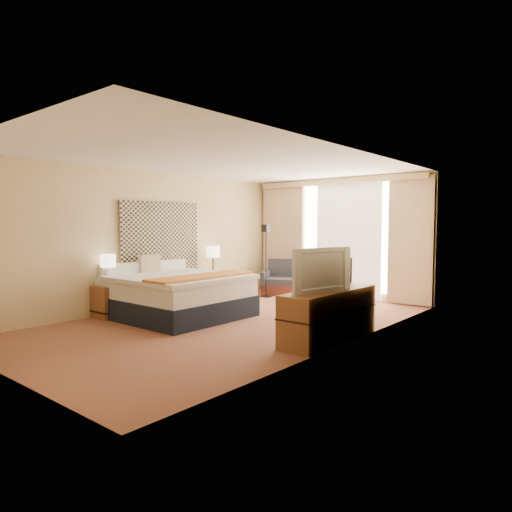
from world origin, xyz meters
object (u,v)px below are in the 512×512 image
Objects in this scene: desk_chair at (335,297)px; television at (317,269)px; nightstand_right at (214,286)px; bed at (176,294)px; lamp_right at (213,252)px; media_dresser at (329,315)px; lamp_left at (108,261)px; floor_lamp at (266,246)px; loveseat at (291,283)px; nightstand_left at (111,301)px.

desk_chair is 1.06× the size of television.
bed reaches higher than nightstand_right.
lamp_right is at bearing 114.74° from bed.
lamp_left reaches higher than media_dresser.
floor_lamp is 1.47× the size of desk_chair.
television is (2.74, -3.28, 0.73)m from loveseat.
floor_lamp reaches higher than loveseat.
desk_chair reaches higher than nightstand_left.
lamp_right reaches higher than loveseat.
nightstand_left is 4.19m from loveseat.
nightstand_right is at bearing -144.62° from loveseat.
media_dresser is at bearing -38.26° from floor_lamp.
media_dresser is at bearing 15.84° from nightstand_left.
loveseat is at bearing 72.80° from floor_lamp.
lamp_right is (0.05, 2.47, 0.04)m from lamp_left.
desk_chair is 3.86m from lamp_left.
nightstand_left is 0.26× the size of bed.
desk_chair is (2.57, 0.99, 0.10)m from bed.
media_dresser is 3.91m from lamp_left.
floor_lamp is (-0.21, -0.67, 0.86)m from loveseat.
lamp_left is at bearing -163.75° from media_dresser.
lamp_right is at bearing -124.10° from floor_lamp.
loveseat is at bearing 77.43° from lamp_left.
media_dresser is 3.90m from floor_lamp.
desk_chair is at bearing 28.79° from television.
bed is at bearing -87.65° from floor_lamp.
television is (0.27, -0.96, 0.51)m from desk_chair.
loveseat reaches higher than nightstand_left.
nightstand_right is at bearing 123.73° from lamp_right.
lamp_right reaches higher than media_dresser.
nightstand_left is 2.55m from lamp_right.
floor_lamp is (-0.11, 2.64, 0.74)m from bed.
television is (2.84, 0.03, 0.61)m from bed.
television is (3.66, 0.83, 0.03)m from lamp_left.
lamp_right is 3.97m from television.
nightstand_right is 0.94× the size of lamp_right.
floor_lamp is 1.18m from lamp_right.
nightstand_left is 2.50m from nightstand_right.
loveseat is 2.66× the size of lamp_left.
media_dresser is at bearing -20.80° from lamp_right.
bed is 3.32m from loveseat.
lamp_left is 0.52× the size of television.
lamp_left is (-0.92, -4.12, 0.71)m from loveseat.
lamp_left is at bearing -90.24° from nightstand_right.
nightstand_right is 0.54× the size of television.
lamp_left is 0.92× the size of lamp_right.
media_dresser is 0.69m from television.
floor_lamp reaches higher than lamp_left.
lamp_left reaches higher than nightstand_left.
lamp_right is (-0.66, -0.98, -0.12)m from floor_lamp.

